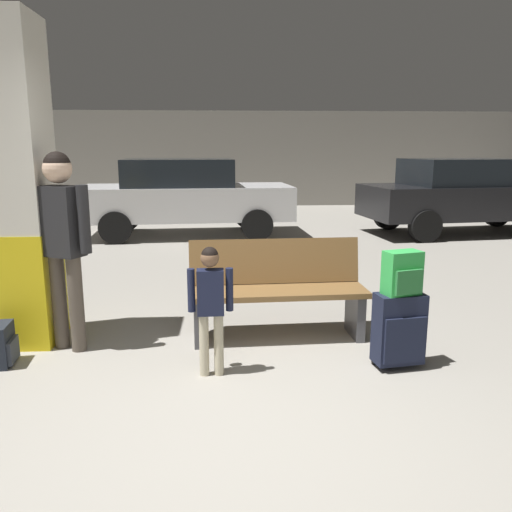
{
  "coord_description": "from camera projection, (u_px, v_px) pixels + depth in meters",
  "views": [
    {
      "loc": [
        0.02,
        -2.8,
        1.71
      ],
      "look_at": [
        0.24,
        1.3,
        0.85
      ],
      "focal_mm": 36.01,
      "sensor_mm": 36.0,
      "label": 1
    }
  ],
  "objects": [
    {
      "name": "ground_plane",
      "position": [
        228.0,
        280.0,
        7.0
      ],
      "size": [
        18.0,
        18.0,
        0.1
      ],
      "primitive_type": "cube",
      "color": "gray"
    },
    {
      "name": "suitcase",
      "position": [
        399.0,
        329.0,
        4.03
      ],
      "size": [
        0.41,
        0.28,
        0.6
      ],
      "color": "#191E33",
      "rests_on": "ground_plane"
    },
    {
      "name": "parked_car_far",
      "position": [
        185.0,
        195.0,
        10.16
      ],
      "size": [
        4.21,
        2.03,
        1.51
      ],
      "color": "silver",
      "rests_on": "ground_plane"
    },
    {
      "name": "bench",
      "position": [
        277.0,
        290.0,
        4.7
      ],
      "size": [
        1.63,
        0.61,
        0.89
      ],
      "color": "brown",
      "rests_on": "ground_plane"
    },
    {
      "name": "parked_car_side",
      "position": [
        465.0,
        194.0,
        10.38
      ],
      "size": [
        4.29,
        2.22,
        1.51
      ],
      "color": "black",
      "rests_on": "ground_plane"
    },
    {
      "name": "garage_back_wall",
      "position": [
        228.0,
        159.0,
        15.36
      ],
      "size": [
        18.0,
        0.12,
        2.8
      ],
      "primitive_type": "cube",
      "color": "gray",
      "rests_on": "ground_plane"
    },
    {
      "name": "backpack_dark_floor",
      "position": [
        1.0,
        345.0,
        4.11
      ],
      "size": [
        0.22,
        0.3,
        0.34
      ],
      "color": "#1E232D",
      "rests_on": "ground_plane"
    },
    {
      "name": "adult",
      "position": [
        62.0,
        230.0,
        4.27
      ],
      "size": [
        0.53,
        0.33,
        1.69
      ],
      "color": "brown",
      "rests_on": "ground_plane"
    },
    {
      "name": "structural_pillar",
      "position": [
        15.0,
        187.0,
        4.39
      ],
      "size": [
        0.57,
        0.57,
        2.79
      ],
      "color": "yellow",
      "rests_on": "ground_plane"
    },
    {
      "name": "backpack_bright",
      "position": [
        403.0,
        273.0,
        3.94
      ],
      "size": [
        0.31,
        0.25,
        0.34
      ],
      "color": "green",
      "rests_on": "suitcase"
    },
    {
      "name": "child",
      "position": [
        210.0,
        297.0,
        3.84
      ],
      "size": [
        0.34,
        0.2,
        1.01
      ],
      "color": "beige",
      "rests_on": "ground_plane"
    }
  ]
}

